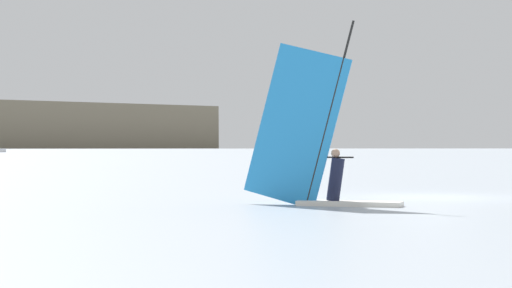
{
  "coord_description": "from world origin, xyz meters",
  "views": [
    {
      "loc": [
        -14.55,
        -20.83,
        1.44
      ],
      "look_at": [
        -2.81,
        5.79,
        1.55
      ],
      "focal_mm": 61.07,
      "sensor_mm": 36.0,
      "label": 1
    }
  ],
  "objects": [
    {
      "name": "windsurfer",
      "position": [
        -4.42,
        -1.79,
        1.18
      ],
      "size": [
        3.27,
        2.91,
        4.66
      ],
      "rotation": [
        0.0,
        0.0,
        5.57
      ],
      "color": "white",
      "rests_on": "ground_plane"
    },
    {
      "name": "ground_plane",
      "position": [
        0.0,
        0.0,
        0.0
      ],
      "size": [
        4000.0,
        4000.0,
        0.0
      ],
      "primitive_type": "plane",
      "color": "#9EA8B2"
    }
  ]
}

